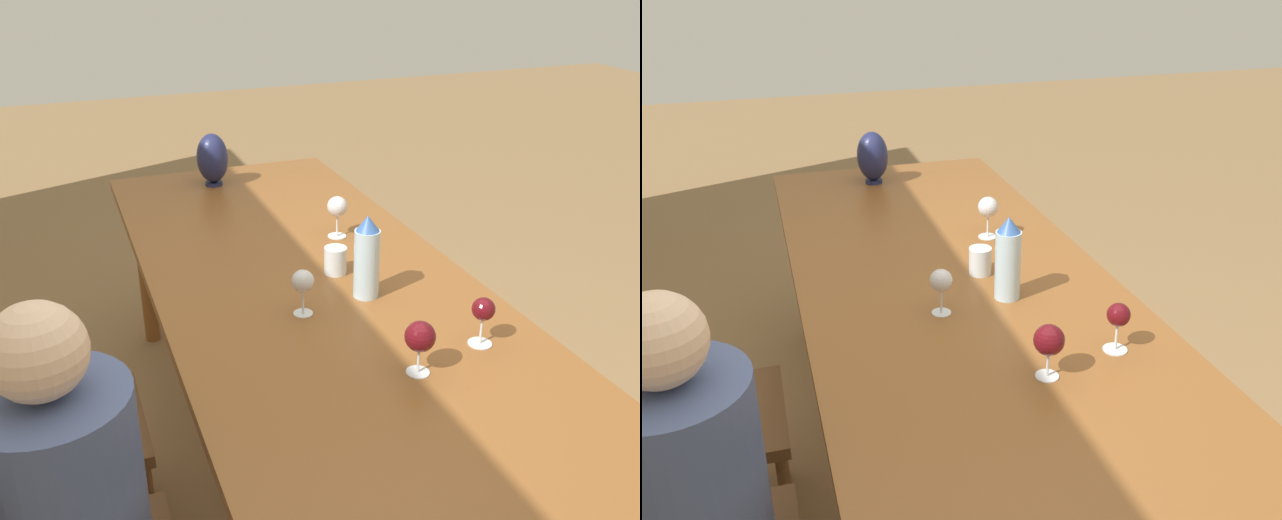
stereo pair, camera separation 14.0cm
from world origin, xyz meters
TOP-DOWN VIEW (x-y plane):
  - dining_table at (0.00, 0.00)m, footprint 3.02×0.96m
  - water_bottle at (0.12, -0.11)m, footprint 0.08×0.08m
  - water_tumbler at (0.29, -0.09)m, footprint 0.07×0.07m
  - vase at (1.28, 0.07)m, footprint 0.13×0.13m
  - wine_glass_0 at (0.08, 0.10)m, footprint 0.06×0.06m
  - wine_glass_1 at (-0.24, -0.28)m, footprint 0.06×0.06m
  - wine_glass_2 at (0.57, -0.21)m, footprint 0.07×0.07m
  - wine_glass_4 at (-0.30, -0.06)m, footprint 0.08×0.08m
  - chair_far at (0.24, 0.85)m, footprint 0.44×0.44m

SIDE VIEW (x-z plane):
  - chair_far at x=0.24m, z-range 0.03..0.93m
  - dining_table at x=0.00m, z-range 0.32..1.09m
  - water_tumbler at x=0.29m, z-range 0.77..0.85m
  - wine_glass_1 at x=-0.24m, z-range 0.80..0.93m
  - wine_glass_0 at x=0.08m, z-range 0.80..0.93m
  - wine_glass_4 at x=-0.30m, z-range 0.80..0.94m
  - wine_glass_2 at x=0.57m, z-range 0.80..0.95m
  - vase at x=1.28m, z-range 0.77..1.00m
  - water_bottle at x=0.12m, z-range 0.76..1.02m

